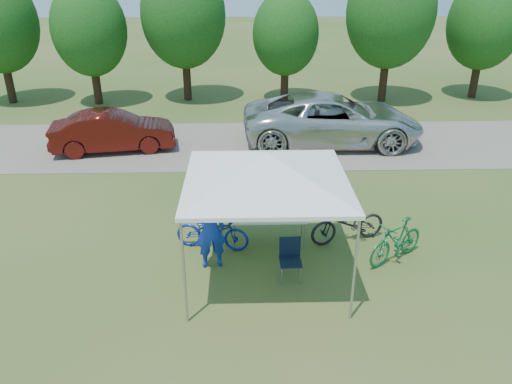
# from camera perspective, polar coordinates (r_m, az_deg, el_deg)

# --- Properties ---
(ground) EXTENTS (100.00, 100.00, 0.00)m
(ground) POSITION_cam_1_polar(r_m,az_deg,el_deg) (10.70, 1.09, -9.26)
(ground) COLOR #2D5119
(ground) RESTS_ON ground
(gravel_strip) EXTENTS (24.00, 5.00, 0.02)m
(gravel_strip) POSITION_cam_1_polar(r_m,az_deg,el_deg) (17.86, -0.05, 5.47)
(gravel_strip) COLOR gray
(gravel_strip) RESTS_ON ground
(canopy) EXTENTS (4.53, 4.53, 3.00)m
(canopy) POSITION_cam_1_polar(r_m,az_deg,el_deg) (9.45, 1.22, 4.11)
(canopy) COLOR #A5A5AA
(canopy) RESTS_ON ground
(treeline) EXTENTS (24.89, 4.28, 6.30)m
(treeline) POSITION_cam_1_polar(r_m,az_deg,el_deg) (22.99, -1.25, 18.96)
(treeline) COLOR #382314
(treeline) RESTS_ON ground
(folding_table) EXTENTS (1.70, 0.71, 0.70)m
(folding_table) POSITION_cam_1_polar(r_m,az_deg,el_deg) (11.44, 1.48, -2.94)
(folding_table) COLOR white
(folding_table) RESTS_ON ground
(folding_chair) EXTENTS (0.45, 0.47, 0.87)m
(folding_chair) POSITION_cam_1_polar(r_m,az_deg,el_deg) (10.36, 3.93, -7.18)
(folding_chair) COLOR black
(folding_chair) RESTS_ON ground
(cooler) EXTENTS (0.46, 0.31, 0.33)m
(cooler) POSITION_cam_1_polar(r_m,az_deg,el_deg) (11.33, 0.25, -2.01)
(cooler) COLOR white
(cooler) RESTS_ON folding_table
(ice_cream_cup) EXTENTS (0.09, 0.09, 0.07)m
(ice_cream_cup) POSITION_cam_1_polar(r_m,az_deg,el_deg) (11.39, 3.73, -2.68)
(ice_cream_cup) COLOR yellow
(ice_cream_cup) RESTS_ON folding_table
(cyclist) EXTENTS (0.72, 0.56, 1.78)m
(cyclist) POSITION_cam_1_polar(r_m,az_deg,el_deg) (10.52, -5.26, -4.29)
(cyclist) COLOR #1434A9
(cyclist) RESTS_ON ground
(bike_blue) EXTENTS (1.77, 0.93, 0.89)m
(bike_blue) POSITION_cam_1_polar(r_m,az_deg,el_deg) (11.37, -5.00, -4.46)
(bike_blue) COLOR #11289D
(bike_blue) RESTS_ON ground
(bike_green) EXTENTS (1.59, 1.27, 0.97)m
(bike_green) POSITION_cam_1_polar(r_m,az_deg,el_deg) (11.29, 15.73, -5.39)
(bike_green) COLOR #166338
(bike_green) RESTS_ON ground
(bike_dark) EXTENTS (1.94, 1.12, 0.97)m
(bike_dark) POSITION_cam_1_polar(r_m,az_deg,el_deg) (11.75, 10.49, -3.53)
(bike_dark) COLOR black
(bike_dark) RESTS_ON ground
(minivan) EXTENTS (6.27, 2.91, 1.74)m
(minivan) POSITION_cam_1_polar(r_m,az_deg,el_deg) (17.93, 8.73, 8.22)
(minivan) COLOR silver
(minivan) RESTS_ON gravel_strip
(sedan) EXTENTS (4.30, 2.11, 1.35)m
(sedan) POSITION_cam_1_polar(r_m,az_deg,el_deg) (17.75, -16.00, 6.70)
(sedan) COLOR #50110D
(sedan) RESTS_ON gravel_strip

